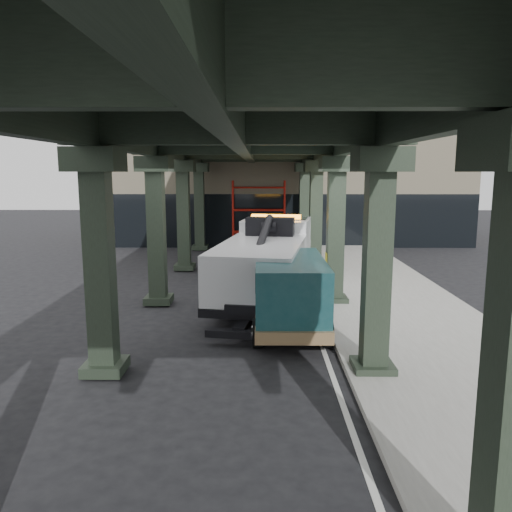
{
  "coord_description": "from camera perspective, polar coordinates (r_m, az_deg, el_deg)",
  "views": [
    {
      "loc": [
        0.07,
        -14.6,
        4.5
      ],
      "look_at": [
        -0.06,
        1.95,
        1.7
      ],
      "focal_mm": 35.0,
      "sensor_mm": 36.0,
      "label": 1
    }
  ],
  "objects": [
    {
      "name": "tow_truck",
      "position": [
        17.96,
        1.44,
        -0.15
      ],
      "size": [
        3.89,
        9.37,
        2.99
      ],
      "rotation": [
        0.0,
        0.0,
        -0.17
      ],
      "color": "black",
      "rests_on": "ground"
    },
    {
      "name": "lane_stripe",
      "position": [
        17.27,
        5.87,
        -5.53
      ],
      "size": [
        0.12,
        38.0,
        0.01
      ],
      "primitive_type": "cube",
      "color": "silver",
      "rests_on": "ground"
    },
    {
      "name": "towed_van",
      "position": [
        14.45,
        3.79,
        -3.9
      ],
      "size": [
        2.1,
        5.19,
        2.1
      ],
      "rotation": [
        0.0,
        0.0,
        0.0
      ],
      "color": "#11383D",
      "rests_on": "ground"
    },
    {
      "name": "viaduct",
      "position": [
        16.63,
        -1.2,
        12.91
      ],
      "size": [
        7.4,
        32.0,
        6.4
      ],
      "color": "#202A1F",
      "rests_on": "ground"
    },
    {
      "name": "ground",
      "position": [
        15.27,
        0.16,
        -7.53
      ],
      "size": [
        90.0,
        90.0,
        0.0
      ],
      "primitive_type": "plane",
      "color": "black",
      "rests_on": "ground"
    },
    {
      "name": "building",
      "position": [
        34.65,
        3.69,
        8.76
      ],
      "size": [
        22.0,
        10.0,
        8.0
      ],
      "primitive_type": "cube",
      "color": "#C6B793",
      "rests_on": "ground"
    },
    {
      "name": "sidewalk",
      "position": [
        17.74,
        14.96,
        -5.17
      ],
      "size": [
        5.0,
        40.0,
        0.15
      ],
      "primitive_type": "cube",
      "color": "gray",
      "rests_on": "ground"
    },
    {
      "name": "scaffolding",
      "position": [
        29.34,
        0.31,
        4.93
      ],
      "size": [
        3.08,
        0.88,
        4.0
      ],
      "color": "#AC170D",
      "rests_on": "ground"
    }
  ]
}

